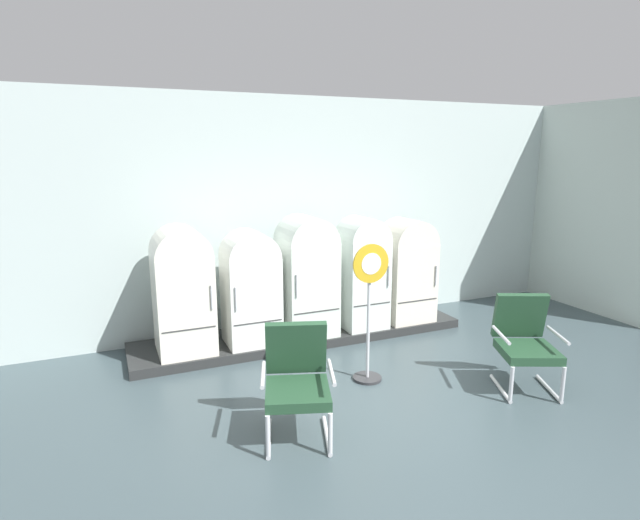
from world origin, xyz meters
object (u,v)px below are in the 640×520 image
Objects in this scene: refrigerator_3 at (362,269)px; sign_stand at (369,318)px; armchair_left at (297,377)px; refrigerator_0 at (182,286)px; refrigerator_1 at (251,284)px; refrigerator_2 at (307,272)px; armchair_right at (525,339)px; refrigerator_4 at (407,267)px.

refrigerator_3 is 0.99× the size of sign_stand.
refrigerator_0 is at bearing 107.42° from armchair_left.
refrigerator_0 is at bearing 176.04° from refrigerator_1.
refrigerator_2 reaches higher than armchair_right.
armchair_right is at bearing -53.30° from refrigerator_2.
refrigerator_1 is at bearing 125.32° from sign_stand.
refrigerator_1 is 1.56m from refrigerator_3.
refrigerator_0 reaches higher than refrigerator_4.
refrigerator_2 is at bearing 126.70° from armchair_right.
armchair_left is 2.55m from armchair_right.
refrigerator_3 is at bearing -179.69° from refrigerator_4.
refrigerator_1 reaches higher than sign_stand.
refrigerator_0 reaches higher than sign_stand.
refrigerator_3 is (0.79, -0.05, -0.02)m from refrigerator_2.
refrigerator_4 is (2.28, 0.01, 0.01)m from refrigerator_1.
sign_stand is (-1.33, -1.34, -0.15)m from refrigerator_4.
sign_stand is (-0.62, -1.33, -0.20)m from refrigerator_3.
armchair_right is at bearing -28.58° from sign_stand.
refrigerator_4 is 2.16m from armchair_right.
refrigerator_4 is 1.90m from sign_stand.
refrigerator_4 is (3.09, -0.05, -0.04)m from refrigerator_0.
refrigerator_3 is at bearing 0.11° from refrigerator_1.
refrigerator_1 is 0.78m from refrigerator_2.
sign_stand is at bearing -54.68° from refrigerator_1.
refrigerator_1 is at bearing -175.94° from refrigerator_2.
refrigerator_3 is (2.38, -0.05, 0.00)m from refrigerator_0.
refrigerator_3 is 2.31m from armchair_right.
refrigerator_0 reaches higher than refrigerator_3.
refrigerator_0 is 0.82m from refrigerator_1.
refrigerator_4 reaches higher than armchair_right.
refrigerator_4 reaches higher than sign_stand.
armchair_right is at bearing -86.89° from refrigerator_4.
armchair_left is 0.65× the size of sign_stand.
armchair_left is at bearing -147.57° from sign_stand.
armchair_left is 1.32m from sign_stand.
armchair_left is at bearing -72.58° from refrigerator_0.
armchair_left is (-1.72, -2.03, -0.39)m from refrigerator_3.
refrigerator_4 is 0.94× the size of sign_stand.
armchair_left is at bearing 177.99° from armchair_right.
sign_stand is at bearing 32.43° from armchair_left.
refrigerator_3 is 1.53× the size of armchair_right.
refrigerator_3 is at bearing 49.72° from armchair_left.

